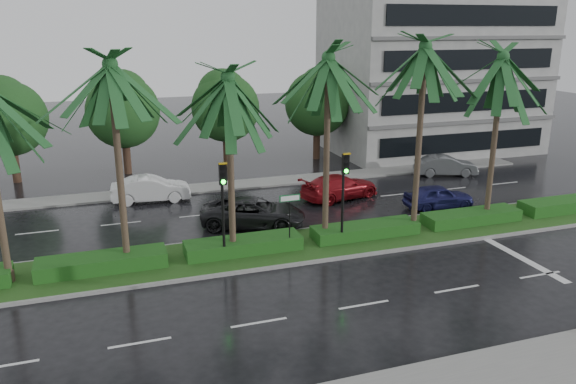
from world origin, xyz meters
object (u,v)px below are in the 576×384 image
object	(u,v)px
car_red	(340,187)
signal_median_left	(223,197)
street_sign	(290,208)
car_blue	(438,197)
car_grey	(446,166)
car_darkgrey	(253,212)
car_white	(151,189)

from	to	relation	value
car_red	signal_median_left	bearing A→B (deg)	115.42
street_sign	car_blue	size ratio (longest dim) A/B	0.67
car_grey	street_sign	bearing A→B (deg)	140.48
car_darkgrey	car_red	size ratio (longest dim) A/B	1.07
car_blue	car_red	bearing A→B (deg)	57.76
street_sign	car_grey	size ratio (longest dim) A/B	0.63
car_white	car_grey	bearing A→B (deg)	-86.87
street_sign	car_blue	world-z (taller)	street_sign
car_red	car_blue	xyz separation A→B (m)	(4.50, -3.44, -0.05)
car_darkgrey	car_grey	world-z (taller)	car_darkgrey
car_white	car_grey	world-z (taller)	car_white
street_sign	car_white	distance (m)	11.28
signal_median_left	car_red	bearing A→B (deg)	40.03
signal_median_left	street_sign	bearing A→B (deg)	3.47
signal_median_left	car_white	xyz separation A→B (m)	(-2.10, 10.15, -2.26)
car_white	car_blue	size ratio (longest dim) A/B	1.15
signal_median_left	car_red	world-z (taller)	signal_median_left
street_sign	car_grey	xyz separation A→B (m)	(14.50, 9.53, -1.44)
car_darkgrey	car_red	xyz separation A→B (m)	(6.10, 3.00, -0.02)
signal_median_left	car_darkgrey	world-z (taller)	signal_median_left
car_white	car_blue	distance (m)	16.42
signal_median_left	car_grey	xyz separation A→B (m)	(17.50, 9.71, -2.32)
street_sign	signal_median_left	bearing A→B (deg)	-176.53
street_sign	car_darkgrey	size ratio (longest dim) A/B	0.49
car_white	signal_median_left	bearing A→B (deg)	-163.90
car_darkgrey	car_blue	size ratio (longest dim) A/B	1.36
car_red	car_grey	xyz separation A→B (m)	(9.00, 2.57, -0.03)
car_red	street_sign	bearing A→B (deg)	127.06
car_white	car_red	xyz separation A→B (m)	(10.60, -3.01, -0.03)
street_sign	car_darkgrey	world-z (taller)	street_sign
signal_median_left	car_white	world-z (taller)	signal_median_left
car_darkgrey	car_red	bearing A→B (deg)	-43.70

